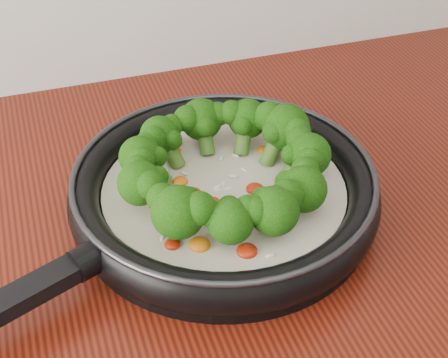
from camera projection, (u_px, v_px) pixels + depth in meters
name	position (u px, v px, depth m)	size (l,w,h in m)	color
skillet	(223.00, 188.00, 0.76)	(0.59, 0.47, 0.11)	black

